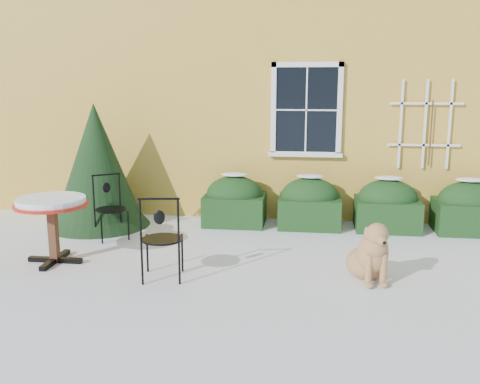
# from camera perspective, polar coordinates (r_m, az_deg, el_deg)

# --- Properties ---
(ground) EXTENTS (80.00, 80.00, 0.00)m
(ground) POSITION_cam_1_polar(r_m,az_deg,el_deg) (6.99, -1.09, -8.91)
(ground) COLOR white
(ground) RESTS_ON ground
(house) EXTENTS (12.40, 8.40, 6.40)m
(house) POSITION_cam_1_polar(r_m,az_deg,el_deg) (13.52, 3.47, 14.89)
(house) COLOR #EFB945
(house) RESTS_ON ground
(hedge_row) EXTENTS (4.95, 0.80, 0.91)m
(hedge_row) POSITION_cam_1_polar(r_m,az_deg,el_deg) (9.27, 11.45, -1.36)
(hedge_row) COLOR black
(hedge_row) RESTS_ON ground
(evergreen_shrub) EXTENTS (1.74, 1.74, 2.11)m
(evergreen_shrub) POSITION_cam_1_polar(r_m,az_deg,el_deg) (9.48, -14.99, 1.53)
(evergreen_shrub) COLOR black
(evergreen_shrub) RESTS_ON ground
(bistro_table) EXTENTS (0.99, 0.99, 0.92)m
(bistro_table) POSITION_cam_1_polar(r_m,az_deg,el_deg) (7.71, -19.46, -1.70)
(bistro_table) COLOR black
(bistro_table) RESTS_ON ground
(patio_chair_near) EXTENTS (0.56, 0.55, 1.10)m
(patio_chair_near) POSITION_cam_1_polar(r_m,az_deg,el_deg) (6.77, -8.35, -4.83)
(patio_chair_near) COLOR black
(patio_chair_near) RESTS_ON ground
(patio_chair_far) EXTENTS (0.63, 0.62, 1.01)m
(patio_chair_far) POSITION_cam_1_polar(r_m,az_deg,el_deg) (8.74, -13.69, -1.55)
(patio_chair_far) COLOR black
(patio_chair_far) RESTS_ON ground
(dog) EXTENTS (0.64, 0.91, 0.81)m
(dog) POSITION_cam_1_polar(r_m,az_deg,el_deg) (6.91, 13.76, -6.62)
(dog) COLOR tan
(dog) RESTS_ON ground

